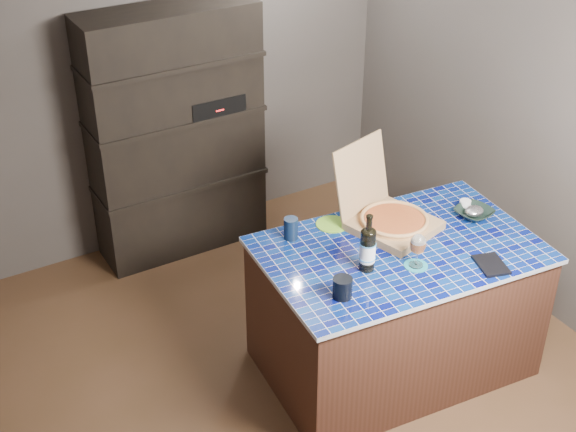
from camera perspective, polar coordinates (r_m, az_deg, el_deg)
room at (r=4.29m, az=-0.14°, el=2.29°), size 3.50×3.50×3.50m
shelving_unit at (r=5.68m, az=-7.94°, el=5.78°), size 1.20×0.41×1.80m
kitchen_island at (r=4.78m, az=7.62°, el=-6.48°), size 1.63×1.12×0.85m
pizza_box at (r=4.67m, az=7.30°, el=-0.12°), size 0.55×0.62×0.47m
mead_bottle at (r=4.26m, az=5.69°, el=-2.31°), size 0.09×0.09×0.34m
teal_trivet at (r=4.39m, az=9.08°, el=-3.51°), size 0.13×0.13×0.01m
wine_glass at (r=4.32m, az=9.23°, el=-2.02°), size 0.09×0.09×0.20m
tumbler at (r=4.10m, az=3.90°, el=-5.11°), size 0.10×0.10×0.11m
dvd_case at (r=4.47m, az=14.24°, el=-3.38°), size 0.19×0.23×0.02m
bowl at (r=4.88m, az=13.09°, el=0.21°), size 0.25×0.25×0.05m
foil_contents at (r=4.87m, az=13.11°, el=0.34°), size 0.12×0.10×0.06m
white_jar at (r=4.94m, az=12.48°, el=0.79°), size 0.07×0.07×0.06m
navy_cup at (r=4.54m, az=0.21°, el=-0.89°), size 0.08×0.08×0.13m
green_trivet at (r=4.69m, az=3.16°, el=-0.58°), size 0.19×0.19×0.01m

